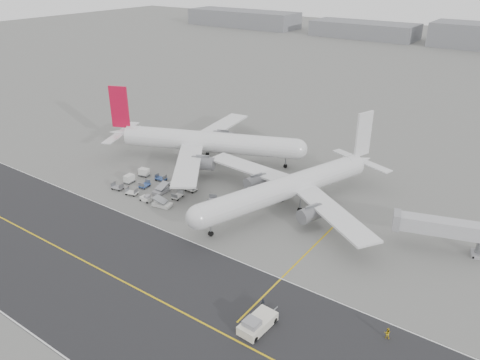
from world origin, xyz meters
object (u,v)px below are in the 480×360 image
Objects in this scene: jet_bridge at (441,228)px; airliner_a at (204,141)px; pushback_tug at (257,323)px; ground_crew_a at (263,304)px; airliner_b at (291,186)px; ground_crew_b at (387,333)px.

airliner_a is at bearing 155.32° from jet_bridge.
pushback_tug reaches higher than ground_crew_a.
airliner_b reaches higher than jet_bridge.
ground_crew_a is at bearing 3.89° from ground_crew_b.
pushback_tug is at bearing 17.94° from ground_crew_b.
airliner_b is 30.34m from jet_bridge.
airliner_a reaches higher than jet_bridge.
pushback_tug is at bearing -62.56° from ground_crew_a.
ground_crew_b is (16.04, 9.06, -0.10)m from pushback_tug.
airliner_a is at bearing 139.18° from pushback_tug.
airliner_a is 63.96m from pushback_tug.
airliner_b reaches higher than ground_crew_a.
ground_crew_a is (12.72, -30.68, -4.17)m from airliner_b.
jet_bridge is (30.30, 1.44, -0.56)m from airliner_b.
airliner_a is 30.13× the size of ground_crew_a.
pushback_tug is 4.87× the size of ground_crew_a.
jet_bridge is at bearing 22.16° from airliner_b.
airliner_a reaches higher than airliner_b.
pushback_tug reaches higher than ground_crew_b.
jet_bridge is at bearing -101.29° from ground_crew_b.
ground_crew_b is (30.41, -25.80, -4.16)m from airliner_b.
ground_crew_a is (44.08, -40.31, -4.53)m from airliner_a.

